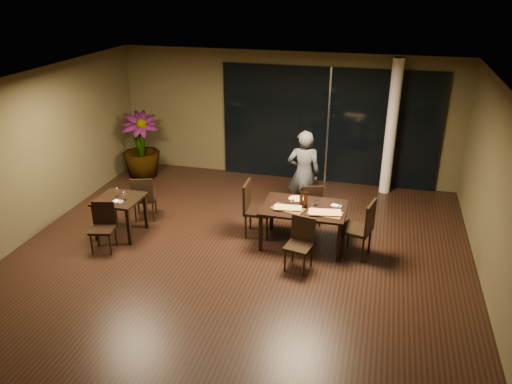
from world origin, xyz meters
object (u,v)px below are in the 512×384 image
object	(u,v)px
chair_side_far	(144,196)
bottle_a	(301,199)
bottle_c	(306,196)
main_table	(304,211)
chair_main_left	(253,206)
side_table	(120,204)
chair_main_right	(362,226)
diner	(304,174)
chair_side_near	(103,224)
potted_plant	(141,146)
bottle_b	(306,200)
chair_main_far	(311,202)
chair_main_near	(301,240)

from	to	relation	value
chair_side_far	bottle_a	xyz separation A→B (m)	(3.17, -0.12, 0.37)
bottle_a	bottle_c	distance (m)	0.10
main_table	chair_main_left	distance (m)	0.99
side_table	bottle_a	bearing A→B (deg)	8.98
main_table	chair_main_right	distance (m)	1.06
chair_main_left	bottle_c	distance (m)	1.03
main_table	diner	xyz separation A→B (m)	(-0.22, 1.20, 0.22)
side_table	chair_side_far	xyz separation A→B (m)	(0.16, 0.65, -0.10)
chair_side_near	potted_plant	xyz separation A→B (m)	(-0.91, 3.33, 0.30)
bottle_a	bottle_b	world-z (taller)	bottle_b
main_table	chair_main_far	world-z (taller)	chair_main_far
potted_plant	bottle_b	world-z (taller)	potted_plant
bottle_b	bottle_c	world-z (taller)	bottle_c
chair_main_near	bottle_a	bearing A→B (deg)	111.84
chair_side_far	chair_main_left	bearing A→B (deg)	161.61
bottle_a	bottle_b	xyz separation A→B (m)	(0.09, -0.05, 0.01)
main_table	chair_main_left	xyz separation A→B (m)	(-0.97, 0.13, -0.09)
side_table	chair_main_near	world-z (taller)	chair_main_near
chair_main_far	chair_side_far	distance (m)	3.32
potted_plant	chair_main_right	bearing A→B (deg)	-24.40
main_table	bottle_c	distance (m)	0.26
main_table	chair_main_near	bearing A→B (deg)	-83.85
potted_plant	chair_main_left	bearing A→B (deg)	-32.50
chair_main_left	chair_side_near	xyz separation A→B (m)	(-2.46, -1.18, -0.10)
main_table	chair_side_far	world-z (taller)	chair_side_far
side_table	chair_main_right	size ratio (longest dim) A/B	0.76
chair_main_far	bottle_a	size ratio (longest dim) A/B	3.06
chair_main_right	potted_plant	size ratio (longest dim) A/B	0.67
chair_main_left	potted_plant	bearing A→B (deg)	54.73
bottle_c	chair_main_left	bearing A→B (deg)	177.84
side_table	potted_plant	size ratio (longest dim) A/B	0.50
potted_plant	bottle_c	distance (m)	4.87
side_table	bottle_a	size ratio (longest dim) A/B	2.78
chair_main_far	bottle_c	size ratio (longest dim) A/B	2.60
potted_plant	main_table	bearing A→B (deg)	-27.62
chair_main_left	main_table	bearing A→B (deg)	-100.13
main_table	diner	distance (m)	1.24
chair_main_right	chair_main_left	bearing A→B (deg)	-84.55
chair_side_near	bottle_c	xyz separation A→B (m)	(3.44, 1.15, 0.43)
bottle_b	chair_main_far	bearing A→B (deg)	90.39
chair_main_far	main_table	bearing A→B (deg)	71.28
chair_main_far	diner	world-z (taller)	diner
chair_main_right	bottle_a	distance (m)	1.17
chair_main_right	bottle_c	size ratio (longest dim) A/B	3.12
chair_main_far	chair_main_left	distance (m)	1.20
main_table	diner	bearing A→B (deg)	100.35
main_table	bottle_c	bearing A→B (deg)	86.92
potted_plant	bottle_c	xyz separation A→B (m)	(4.35, -2.18, 0.13)
chair_main_far	chair_main_right	xyz separation A→B (m)	(1.02, -0.95, 0.10)
chair_main_near	chair_side_near	xyz separation A→B (m)	(-3.52, -0.27, -0.01)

